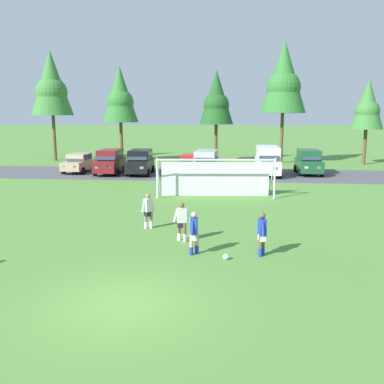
# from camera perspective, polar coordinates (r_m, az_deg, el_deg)

# --- Properties ---
(ground_plane) EXTENTS (400.00, 400.00, 0.00)m
(ground_plane) POSITION_cam_1_polar(r_m,az_deg,el_deg) (26.29, -0.91, -0.93)
(ground_plane) COLOR #518438
(parking_lot_strip) EXTENTS (52.00, 8.40, 0.01)m
(parking_lot_strip) POSITION_cam_1_polar(r_m,az_deg,el_deg) (37.35, 1.08, 2.44)
(parking_lot_strip) COLOR #4C4C51
(parking_lot_strip) RESTS_ON ground
(soccer_ball) EXTENTS (0.22, 0.22, 0.22)m
(soccer_ball) POSITION_cam_1_polar(r_m,az_deg,el_deg) (15.40, 4.62, -8.77)
(soccer_ball) COLOR white
(soccer_ball) RESTS_ON ground
(soccer_goal) EXTENTS (7.56, 2.57, 2.57)m
(soccer_goal) POSITION_cam_1_polar(r_m,az_deg,el_deg) (26.95, 3.18, 2.12)
(soccer_goal) COLOR white
(soccer_goal) RESTS_ON ground
(player_striker_near) EXTENTS (0.34, 0.73, 1.64)m
(player_striker_near) POSITION_cam_1_polar(r_m,az_deg,el_deg) (15.72, 0.29, -5.61)
(player_striker_near) COLOR tan
(player_striker_near) RESTS_ON ground
(player_midfield_center) EXTENTS (0.58, 0.59, 1.64)m
(player_midfield_center) POSITION_cam_1_polar(r_m,az_deg,el_deg) (19.41, -5.96, -2.57)
(player_midfield_center) COLOR #936B4C
(player_midfield_center) RESTS_ON ground
(player_defender_far) EXTENTS (0.75, 0.35, 1.64)m
(player_defender_far) POSITION_cam_1_polar(r_m,az_deg,el_deg) (17.37, -1.38, -4.06)
(player_defender_far) COLOR brown
(player_defender_far) RESTS_ON ground
(player_winger_left) EXTENTS (0.32, 0.75, 1.64)m
(player_winger_left) POSITION_cam_1_polar(r_m,az_deg,el_deg) (15.80, 9.48, -5.68)
(player_winger_left) COLOR brown
(player_winger_left) RESTS_ON ground
(parked_car_slot_far_left) EXTENTS (2.18, 4.28, 1.72)m
(parked_car_slot_far_left) POSITION_cam_1_polar(r_m,az_deg,el_deg) (39.87, -15.10, 3.85)
(parked_car_slot_far_left) COLOR tan
(parked_car_slot_far_left) RESTS_ON ground
(parked_car_slot_left) EXTENTS (2.24, 4.65, 2.16)m
(parked_car_slot_left) POSITION_cam_1_polar(r_m,az_deg,el_deg) (38.11, -11.06, 4.09)
(parked_car_slot_left) COLOR maroon
(parked_car_slot_left) RESTS_ON ground
(parked_car_slot_center_left) EXTENTS (2.31, 4.69, 2.16)m
(parked_car_slot_center_left) POSITION_cam_1_polar(r_m,az_deg,el_deg) (37.45, -7.06, 4.10)
(parked_car_slot_center_left) COLOR black
(parked_car_slot_center_left) RESTS_ON ground
(parked_car_slot_center) EXTENTS (2.22, 4.29, 1.72)m
(parked_car_slot_center) POSITION_cam_1_polar(r_m,az_deg,el_deg) (37.21, -0.12, 3.77)
(parked_car_slot_center) COLOR red
(parked_car_slot_center) RESTS_ON ground
(parked_car_slot_center_right) EXTENTS (2.36, 4.71, 2.16)m
(parked_car_slot_center_right) POSITION_cam_1_polar(r_m,az_deg,el_deg) (36.41, 1.92, 3.99)
(parked_car_slot_center_right) COLOR #B2B2BC
(parked_car_slot_center_right) RESTS_ON ground
(parked_car_slot_right) EXTENTS (2.21, 4.81, 2.52)m
(parked_car_slot_right) POSITION_cam_1_polar(r_m,az_deg,el_deg) (36.96, 10.23, 4.29)
(parked_car_slot_right) COLOR silver
(parked_car_slot_right) RESTS_ON ground
(parked_car_slot_far_right) EXTENTS (2.19, 4.63, 2.16)m
(parked_car_slot_far_right) POSITION_cam_1_polar(r_m,az_deg,el_deg) (38.69, 15.56, 4.00)
(parked_car_slot_far_right) COLOR #194C2D
(parked_car_slot_far_right) RESTS_ON ground
(tree_left_edge) EXTENTS (4.64, 4.64, 12.38)m
(tree_left_edge) POSITION_cam_1_polar(r_m,az_deg,el_deg) (51.18, -18.57, 13.62)
(tree_left_edge) COLOR brown
(tree_left_edge) RESTS_ON ground
(tree_mid_left) EXTENTS (3.97, 3.97, 10.58)m
(tree_mid_left) POSITION_cam_1_polar(r_m,az_deg,el_deg) (48.37, -9.75, 12.74)
(tree_mid_left) COLOR brown
(tree_mid_left) RESTS_ON ground
(tree_center_back) EXTENTS (3.77, 3.77, 10.06)m
(tree_center_back) POSITION_cam_1_polar(r_m,az_deg,el_deg) (47.30, 3.33, 12.48)
(tree_center_back) COLOR brown
(tree_center_back) RESTS_ON ground
(tree_mid_right) EXTENTS (4.86, 4.86, 12.96)m
(tree_mid_right) POSITION_cam_1_polar(r_m,az_deg,el_deg) (47.29, 12.36, 14.71)
(tree_mid_right) COLOR brown
(tree_mid_right) RESTS_ON ground
(tree_right_edge) EXTENTS (3.35, 3.35, 8.94)m
(tree_right_edge) POSITION_cam_1_polar(r_m,az_deg,el_deg) (48.23, 22.75, 10.75)
(tree_right_edge) COLOR brown
(tree_right_edge) RESTS_ON ground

